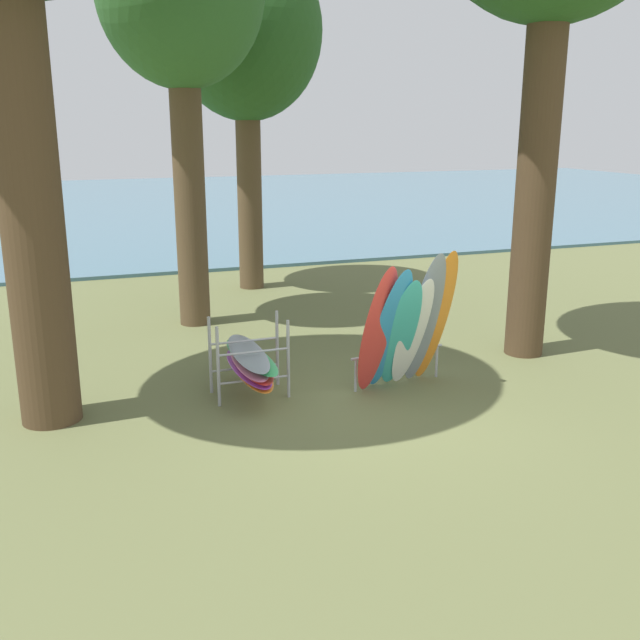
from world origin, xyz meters
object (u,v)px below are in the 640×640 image
Objects in this scene: tree_mid_behind at (246,35)px; board_storage_rack at (250,362)px; tree_far_left_back at (181,0)px; leaning_board_pile at (407,327)px.

board_storage_rack is (-1.98, -7.54, -5.62)m from tree_mid_behind.
tree_far_left_back reaches higher than board_storage_rack.
board_storage_rack is at bearing -104.73° from tree_mid_behind.
tree_far_left_back is (-2.03, -3.01, 0.25)m from tree_mid_behind.
board_storage_rack is at bearing 165.10° from leaning_board_pile.
tree_mid_behind is 3.95× the size of board_storage_rack.
leaning_board_pile reaches higher than board_storage_rack.
board_storage_rack is at bearing -89.42° from tree_far_left_back.
leaning_board_pile is (0.41, -8.18, -5.12)m from tree_mid_behind.
tree_far_left_back is at bearing -123.94° from tree_mid_behind.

